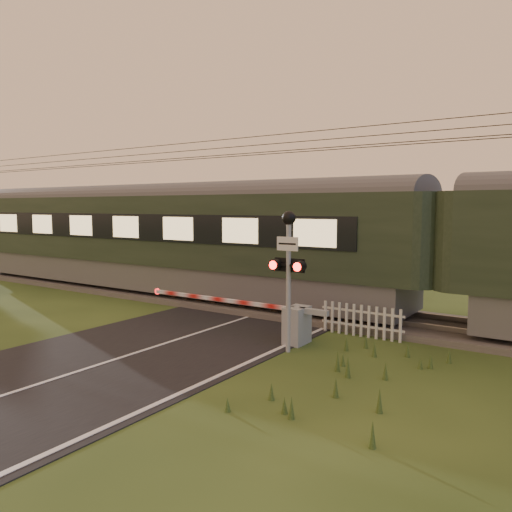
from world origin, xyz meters
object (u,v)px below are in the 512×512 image
Objects in this scene: train at (445,250)px; crossing_signal at (288,256)px; picket_fence at (361,321)px; boom_gate at (288,322)px.

train reaches higher than crossing_signal.
train is 3.22m from picket_fence.
picket_fence is (0.97, 2.41, -1.97)m from crossing_signal.
train reaches higher than boom_gate.
train is 7.42× the size of boom_gate.
boom_gate reaches higher than picket_fence.
boom_gate is at bearing -131.68° from picket_fence.
picket_fence is at bearing 48.32° from boom_gate.
train reaches higher than picket_fence.
train is 12.90× the size of crossing_signal.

